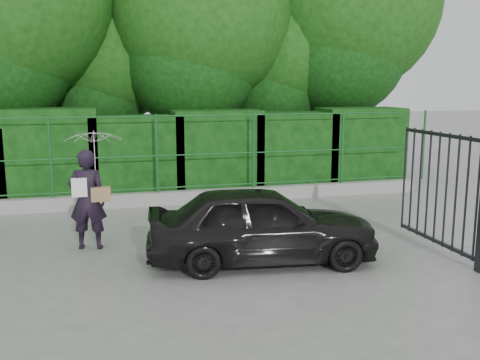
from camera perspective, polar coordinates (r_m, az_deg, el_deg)
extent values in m
plane|color=gray|center=(8.20, -8.13, -9.66)|extent=(80.00, 80.00, 0.00)
cube|color=#9E9E99|center=(12.48, -10.55, -2.07)|extent=(14.00, 0.25, 0.30)
cylinder|color=#185622|center=(12.32, -19.56, 2.31)|extent=(0.06, 0.06, 1.80)
cylinder|color=#185622|center=(12.33, -8.85, 2.80)|extent=(0.06, 0.06, 1.80)
cylinder|color=#185622|center=(12.77, 1.48, 3.17)|extent=(0.06, 0.06, 1.80)
cylinder|color=#185622|center=(13.58, 10.86, 3.42)|extent=(0.06, 0.06, 1.80)
cylinder|color=#185622|center=(14.72, 18.99, 3.56)|extent=(0.06, 0.06, 1.80)
cylinder|color=#185622|center=(12.43, -10.58, -0.94)|extent=(13.60, 0.03, 0.03)
cylinder|color=#185622|center=(12.30, -10.70, 2.49)|extent=(13.60, 0.03, 0.03)
cylinder|color=#185622|center=(12.22, -10.84, 6.67)|extent=(13.60, 0.03, 0.03)
cube|color=black|center=(13.33, -19.62, 2.46)|extent=(2.20, 1.20, 2.21)
cube|color=black|center=(13.31, -10.99, 2.42)|extent=(2.20, 1.20, 2.01)
cube|color=black|center=(13.58, -2.54, 2.99)|extent=(2.20, 1.20, 2.12)
cube|color=black|center=(14.13, 5.42, 3.07)|extent=(2.20, 1.20, 2.03)
cube|color=black|center=(14.93, 12.67, 3.44)|extent=(2.20, 1.20, 2.13)
cylinder|color=black|center=(15.03, -23.18, 7.44)|extent=(0.36, 0.36, 4.50)
cylinder|color=black|center=(16.21, -13.55, 5.92)|extent=(0.36, 0.36, 3.25)
sphere|color=#14470F|center=(16.19, -13.85, 12.81)|extent=(3.90, 3.90, 3.90)
cylinder|color=black|center=(15.44, -4.15, 7.83)|extent=(0.36, 0.36, 4.25)
sphere|color=#14470F|center=(15.54, -4.28, 17.26)|extent=(5.10, 5.10, 5.10)
cylinder|color=black|center=(16.77, 3.91, 6.74)|extent=(0.36, 0.36, 3.50)
sphere|color=#14470F|center=(16.77, 4.00, 13.92)|extent=(4.20, 4.20, 4.20)
cylinder|color=black|center=(17.12, 10.80, 8.75)|extent=(0.36, 0.36, 4.75)
sphere|color=#14470F|center=(17.29, 11.13, 18.23)|extent=(5.70, 5.70, 5.70)
cube|color=#232329|center=(9.72, 20.10, -6.08)|extent=(0.05, 2.00, 0.06)
cube|color=#232329|center=(9.39, 20.78, 4.53)|extent=(0.05, 2.00, 0.06)
cylinder|color=#232329|center=(8.77, 23.97, -2.01)|extent=(0.04, 0.04, 1.90)
cylinder|color=#232329|center=(8.96, 22.98, -1.69)|extent=(0.04, 0.04, 1.90)
cylinder|color=#232329|center=(9.16, 22.04, -1.38)|extent=(0.04, 0.04, 1.90)
cylinder|color=#232329|center=(9.35, 21.13, -1.09)|extent=(0.04, 0.04, 1.90)
cylinder|color=#232329|center=(9.55, 20.26, -0.81)|extent=(0.04, 0.04, 1.90)
cylinder|color=#232329|center=(9.75, 19.43, -0.54)|extent=(0.04, 0.04, 1.90)
cylinder|color=#232329|center=(9.96, 18.63, -0.28)|extent=(0.04, 0.04, 1.90)
cylinder|color=#232329|center=(10.16, 17.86, -0.03)|extent=(0.04, 0.04, 1.90)
cylinder|color=#232329|center=(10.37, 17.13, 0.21)|extent=(0.04, 0.04, 1.90)
imported|color=black|center=(9.36, -15.95, -2.01)|extent=(0.69, 0.52, 1.71)
imported|color=white|center=(9.28, -15.24, 2.52)|extent=(0.94, 0.96, 0.86)
cube|color=#967348|center=(9.26, -14.62, -1.46)|extent=(0.32, 0.15, 0.24)
cube|color=white|center=(9.20, -16.78, -0.78)|extent=(0.25, 0.02, 0.32)
imported|color=black|center=(8.39, 2.34, -4.73)|extent=(3.72, 1.84, 1.22)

